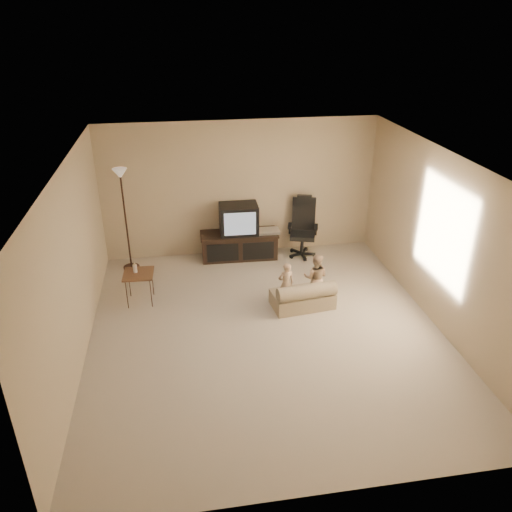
{
  "coord_description": "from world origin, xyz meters",
  "views": [
    {
      "loc": [
        -1.1,
        -5.89,
        4.17
      ],
      "look_at": [
        -0.05,
        0.6,
        0.93
      ],
      "focal_mm": 35.0,
      "sensor_mm": 36.0,
      "label": 1
    }
  ],
  "objects_px": {
    "toddler_left": "(286,284)",
    "tv_stand": "(239,236)",
    "child_sofa": "(304,297)",
    "toddler_right": "(316,278)",
    "side_table": "(138,274)",
    "floor_lamp": "(123,197)",
    "office_chair": "(303,235)"
  },
  "relations": [
    {
      "from": "tv_stand",
      "to": "side_table",
      "type": "bearing_deg",
      "value": -141.25
    },
    {
      "from": "toddler_left",
      "to": "toddler_right",
      "type": "bearing_deg",
      "value": 177.04
    },
    {
      "from": "office_chair",
      "to": "toddler_right",
      "type": "height_order",
      "value": "office_chair"
    },
    {
      "from": "floor_lamp",
      "to": "child_sofa",
      "type": "relative_size",
      "value": 1.84
    },
    {
      "from": "office_chair",
      "to": "child_sofa",
      "type": "relative_size",
      "value": 1.13
    },
    {
      "from": "tv_stand",
      "to": "toddler_left",
      "type": "height_order",
      "value": "tv_stand"
    },
    {
      "from": "child_sofa",
      "to": "toddler_right",
      "type": "distance_m",
      "value": 0.37
    },
    {
      "from": "side_table",
      "to": "toddler_left",
      "type": "xyz_separation_m",
      "value": [
        2.26,
        -0.44,
        -0.13
      ]
    },
    {
      "from": "side_table",
      "to": "child_sofa",
      "type": "height_order",
      "value": "side_table"
    },
    {
      "from": "tv_stand",
      "to": "toddler_left",
      "type": "bearing_deg",
      "value": -72.73
    },
    {
      "from": "side_table",
      "to": "floor_lamp",
      "type": "distance_m",
      "value": 1.49
    },
    {
      "from": "child_sofa",
      "to": "toddler_right",
      "type": "height_order",
      "value": "toddler_right"
    },
    {
      "from": "child_sofa",
      "to": "toddler_right",
      "type": "relative_size",
      "value": 1.25
    },
    {
      "from": "tv_stand",
      "to": "floor_lamp",
      "type": "distance_m",
      "value": 2.19
    },
    {
      "from": "office_chair",
      "to": "side_table",
      "type": "bearing_deg",
      "value": -140.52
    },
    {
      "from": "office_chair",
      "to": "floor_lamp",
      "type": "xyz_separation_m",
      "value": [
        -3.17,
        -0.07,
        0.94
      ]
    },
    {
      "from": "child_sofa",
      "to": "toddler_left",
      "type": "distance_m",
      "value": 0.34
    },
    {
      "from": "side_table",
      "to": "child_sofa",
      "type": "relative_size",
      "value": 0.69
    },
    {
      "from": "toddler_left",
      "to": "toddler_right",
      "type": "height_order",
      "value": "toddler_right"
    },
    {
      "from": "tv_stand",
      "to": "office_chair",
      "type": "distance_m",
      "value": 1.19
    },
    {
      "from": "floor_lamp",
      "to": "office_chair",
      "type": "bearing_deg",
      "value": 1.24
    },
    {
      "from": "child_sofa",
      "to": "office_chair",
      "type": "bearing_deg",
      "value": 69.72
    },
    {
      "from": "office_chair",
      "to": "tv_stand",
      "type": "bearing_deg",
      "value": -167.21
    },
    {
      "from": "toddler_right",
      "to": "floor_lamp",
      "type": "bearing_deg",
      "value": -8.58
    },
    {
      "from": "office_chair",
      "to": "child_sofa",
      "type": "xyz_separation_m",
      "value": [
        -0.44,
        -1.86,
        -0.22
      ]
    },
    {
      "from": "tv_stand",
      "to": "side_table",
      "type": "height_order",
      "value": "tv_stand"
    },
    {
      "from": "floor_lamp",
      "to": "child_sofa",
      "type": "xyz_separation_m",
      "value": [
        2.74,
        -1.79,
        -1.16
      ]
    },
    {
      "from": "tv_stand",
      "to": "toddler_right",
      "type": "height_order",
      "value": "tv_stand"
    },
    {
      "from": "tv_stand",
      "to": "toddler_left",
      "type": "distance_m",
      "value": 1.85
    },
    {
      "from": "tv_stand",
      "to": "side_table",
      "type": "xyz_separation_m",
      "value": [
        -1.77,
        -1.34,
        0.06
      ]
    },
    {
      "from": "floor_lamp",
      "to": "toddler_right",
      "type": "xyz_separation_m",
      "value": [
        2.97,
        -1.59,
        -0.94
      ]
    },
    {
      "from": "toddler_left",
      "to": "tv_stand",
      "type": "bearing_deg",
      "value": -82.32
    }
  ]
}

